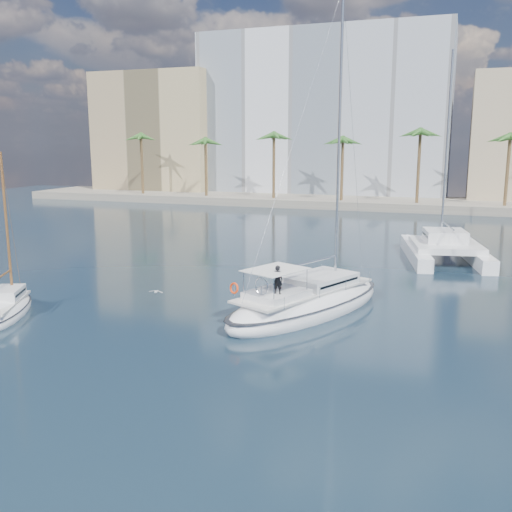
% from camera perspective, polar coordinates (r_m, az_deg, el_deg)
% --- Properties ---
extents(ground, '(160.00, 160.00, 0.00)m').
position_cam_1_polar(ground, '(31.04, -1.73, -6.83)').
color(ground, black).
rests_on(ground, ground).
extents(quay, '(120.00, 14.00, 1.20)m').
position_cam_1_polar(quay, '(89.59, 12.58, 5.21)').
color(quay, gray).
rests_on(quay, ground).
extents(building_modern, '(42.00, 16.00, 28.00)m').
position_cam_1_polar(building_modern, '(103.11, 6.94, 13.62)').
color(building_modern, white).
rests_on(building_modern, ground).
extents(building_tan_left, '(22.00, 14.00, 22.00)m').
position_cam_1_polar(building_tan_left, '(109.96, -9.36, 11.83)').
color(building_tan_left, tan).
rests_on(building_tan_left, ground).
extents(palm_left, '(3.60, 3.60, 12.30)m').
position_cam_1_polar(palm_left, '(95.59, -8.57, 11.53)').
color(palm_left, brown).
rests_on(palm_left, ground).
extents(palm_centre, '(3.60, 3.60, 12.30)m').
position_cam_1_polar(palm_centre, '(85.17, 12.52, 11.44)').
color(palm_centre, brown).
rests_on(palm_centre, ground).
extents(main_sloop, '(8.91, 13.33, 18.97)m').
position_cam_1_polar(main_sloop, '(33.08, 5.16, -4.71)').
color(main_sloop, white).
rests_on(main_sloop, ground).
extents(small_sloop, '(4.77, 7.01, 9.70)m').
position_cam_1_polar(small_sloop, '(35.24, -23.75, -4.94)').
color(small_sloop, white).
rests_on(small_sloop, ground).
extents(catamaran, '(8.07, 12.62, 17.09)m').
position_cam_1_polar(catamaran, '(50.11, 18.34, 0.92)').
color(catamaran, white).
rests_on(catamaran, ground).
extents(seagull, '(0.92, 0.40, 0.17)m').
position_cam_1_polar(seagull, '(34.43, -9.95, -3.54)').
color(seagull, silver).
rests_on(seagull, ground).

